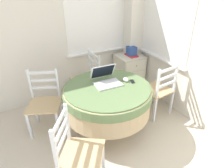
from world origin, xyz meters
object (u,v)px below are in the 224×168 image
object	(u,v)px
round_dining_table	(108,98)
book_on_cabinet	(131,55)
dining_chair_left_flank	(45,102)
dining_chair_near_back_window	(88,79)
computer_mouse	(126,80)
cell_phone	(132,81)
dining_chair_camera_near	(78,153)
corner_cabinet	(129,71)
laptop	(106,80)
dining_chair_near_right_window	(158,90)
storage_box	(131,51)

from	to	relation	value
round_dining_table	book_on_cabinet	distance (m)	1.37
round_dining_table	dining_chair_left_flank	world-z (taller)	dining_chair_left_flank
dining_chair_near_back_window	dining_chair_left_flank	size ratio (longest dim) A/B	1.00
computer_mouse	cell_phone	world-z (taller)	computer_mouse
dining_chair_camera_near	book_on_cabinet	distance (m)	2.27
round_dining_table	cell_phone	distance (m)	0.41
computer_mouse	corner_cabinet	distance (m)	1.24
dining_chair_camera_near	dining_chair_near_back_window	bearing A→B (deg)	64.13
laptop	dining_chair_near_back_window	xyz separation A→B (m)	(0.03, 0.78, -0.34)
dining_chair_near_right_window	corner_cabinet	xyz separation A→B (m)	(0.09, 0.97, -0.10)
storage_box	book_on_cabinet	distance (m)	0.08
corner_cabinet	book_on_cabinet	distance (m)	0.35
dining_chair_near_right_window	storage_box	xyz separation A→B (m)	(0.10, 0.94, 0.33)
round_dining_table	book_on_cabinet	world-z (taller)	round_dining_table
dining_chair_near_right_window	corner_cabinet	distance (m)	0.98
computer_mouse	book_on_cabinet	bearing A→B (deg)	52.60
dining_chair_near_right_window	cell_phone	bearing A→B (deg)	-177.16
cell_phone	dining_chair_near_back_window	size ratio (longest dim) A/B	0.13
dining_chair_near_right_window	computer_mouse	bearing A→B (deg)	177.04
dining_chair_left_flank	book_on_cabinet	size ratio (longest dim) A/B	3.56
laptop	dining_chair_near_right_window	xyz separation A→B (m)	(0.85, -0.11, -0.34)
laptop	cell_phone	distance (m)	0.36
dining_chair_near_back_window	corner_cabinet	bearing A→B (deg)	5.10
round_dining_table	book_on_cabinet	bearing A→B (deg)	43.27
corner_cabinet	book_on_cabinet	bearing A→B (deg)	-68.52
corner_cabinet	computer_mouse	bearing A→B (deg)	-125.92
book_on_cabinet	storage_box	bearing A→B (deg)	139.58
round_dining_table	storage_box	distance (m)	1.38
round_dining_table	storage_box	xyz separation A→B (m)	(0.99, 0.94, 0.21)
computer_mouse	dining_chair_near_back_window	xyz separation A→B (m)	(-0.22, 0.86, -0.32)
round_dining_table	cell_phone	bearing A→B (deg)	-5.37
dining_chair_near_back_window	book_on_cabinet	world-z (taller)	dining_chair_near_back_window
cell_phone	dining_chair_near_back_window	bearing A→B (deg)	107.89
dining_chair_near_back_window	cell_phone	bearing A→B (deg)	-72.11
corner_cabinet	storage_box	distance (m)	0.43
dining_chair_left_flank	cell_phone	bearing A→B (deg)	-24.89
cell_phone	dining_chair_near_right_window	size ratio (longest dim) A/B	0.13
corner_cabinet	book_on_cabinet	xyz separation A→B (m)	(0.01, -0.03, 0.35)
dining_chair_camera_near	dining_chair_left_flank	size ratio (longest dim) A/B	1.00
round_dining_table	dining_chair_near_back_window	size ratio (longest dim) A/B	1.32
round_dining_table	laptop	world-z (taller)	laptop
laptop	corner_cabinet	distance (m)	1.35
dining_chair_near_back_window	dining_chair_camera_near	xyz separation A→B (m)	(-0.72, -1.49, 0.00)
laptop	dining_chair_near_back_window	bearing A→B (deg)	87.52
dining_chair_left_flank	laptop	bearing A→B (deg)	-25.72
round_dining_table	dining_chair_left_flank	xyz separation A→B (m)	(-0.75, 0.48, -0.12)
dining_chair_near_right_window	storage_box	world-z (taller)	dining_chair_near_right_window
cell_phone	corner_cabinet	bearing A→B (deg)	58.58
cell_phone	laptop	bearing A→B (deg)	157.13
dining_chair_near_back_window	dining_chair_left_flank	distance (m)	0.91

